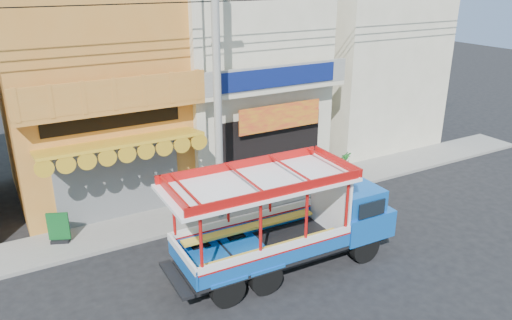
{
  "coord_description": "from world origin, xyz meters",
  "views": [
    {
      "loc": [
        -7.68,
        -10.92,
        8.15
      ],
      "look_at": [
        -0.03,
        2.5,
        2.29
      ],
      "focal_mm": 35.0,
      "sensor_mm": 36.0,
      "label": 1
    }
  ],
  "objects_px": {
    "potted_plant_a": "(316,169)",
    "potted_plant_b": "(308,170)",
    "songthaew_truck": "(299,217)",
    "green_sign": "(59,230)",
    "potted_plant_c": "(345,164)",
    "utility_pole": "(221,76)"
  },
  "relations": [
    {
      "from": "green_sign",
      "to": "potted_plant_b",
      "type": "height_order",
      "value": "potted_plant_b"
    },
    {
      "from": "green_sign",
      "to": "potted_plant_c",
      "type": "xyz_separation_m",
      "value": [
        11.38,
        -0.08,
        0.07
      ]
    },
    {
      "from": "songthaew_truck",
      "to": "green_sign",
      "type": "height_order",
      "value": "songthaew_truck"
    },
    {
      "from": "utility_pole",
      "to": "potted_plant_a",
      "type": "bearing_deg",
      "value": 9.98
    },
    {
      "from": "potted_plant_b",
      "to": "potted_plant_c",
      "type": "xyz_separation_m",
      "value": [
        1.83,
        -0.11,
        -0.02
      ]
    },
    {
      "from": "songthaew_truck",
      "to": "potted_plant_c",
      "type": "distance_m",
      "value": 7.07
    },
    {
      "from": "potted_plant_c",
      "to": "songthaew_truck",
      "type": "bearing_deg",
      "value": -28.05
    },
    {
      "from": "utility_pole",
      "to": "green_sign",
      "type": "relative_size",
      "value": 27.61
    },
    {
      "from": "utility_pole",
      "to": "green_sign",
      "type": "height_order",
      "value": "utility_pole"
    },
    {
      "from": "green_sign",
      "to": "songthaew_truck",
      "type": "bearing_deg",
      "value": -37.23
    },
    {
      "from": "potted_plant_c",
      "to": "utility_pole",
      "type": "bearing_deg",
      "value": -59.96
    },
    {
      "from": "songthaew_truck",
      "to": "green_sign",
      "type": "relative_size",
      "value": 6.69
    },
    {
      "from": "potted_plant_a",
      "to": "potted_plant_b",
      "type": "xyz_separation_m",
      "value": [
        -0.34,
        0.1,
        -0.04
      ]
    },
    {
      "from": "utility_pole",
      "to": "potted_plant_c",
      "type": "height_order",
      "value": "utility_pole"
    },
    {
      "from": "songthaew_truck",
      "to": "green_sign",
      "type": "distance_m",
      "value": 7.55
    },
    {
      "from": "songthaew_truck",
      "to": "potted_plant_c",
      "type": "xyz_separation_m",
      "value": [
        5.42,
        4.45,
        -0.9
      ]
    },
    {
      "from": "potted_plant_a",
      "to": "potted_plant_b",
      "type": "distance_m",
      "value": 0.36
    },
    {
      "from": "utility_pole",
      "to": "songthaew_truck",
      "type": "relative_size",
      "value": 4.13
    },
    {
      "from": "potted_plant_a",
      "to": "potted_plant_b",
      "type": "bearing_deg",
      "value": 122.79
    },
    {
      "from": "utility_pole",
      "to": "songthaew_truck",
      "type": "height_order",
      "value": "utility_pole"
    },
    {
      "from": "potted_plant_b",
      "to": "potted_plant_a",
      "type": "bearing_deg",
      "value": -125.4
    },
    {
      "from": "green_sign",
      "to": "potted_plant_a",
      "type": "distance_m",
      "value": 9.89
    }
  ]
}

